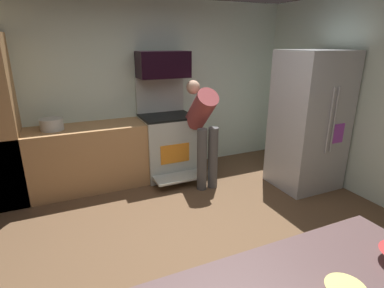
% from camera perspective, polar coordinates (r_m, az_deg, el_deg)
% --- Properties ---
extents(ground_plane, '(5.20, 4.80, 0.02)m').
position_cam_1_polar(ground_plane, '(3.21, 1.99, -19.95)').
color(ground_plane, brown).
extents(wall_back, '(5.20, 0.12, 2.60)m').
position_cam_1_polar(wall_back, '(4.77, -10.41, 9.96)').
color(wall_back, silver).
rests_on(wall_back, ground).
extents(lower_cabinet_run, '(2.40, 0.60, 0.90)m').
position_cam_1_polar(lower_cabinet_run, '(4.51, -19.80, -2.56)').
color(lower_cabinet_run, tan).
rests_on(lower_cabinet_run, ground).
extents(oven_range, '(0.76, 0.96, 1.50)m').
position_cam_1_polar(oven_range, '(4.70, -4.65, 0.13)').
color(oven_range, '#B8C2B9').
rests_on(oven_range, ground).
extents(microwave, '(0.74, 0.38, 0.37)m').
position_cam_1_polar(microwave, '(4.56, -5.45, 14.63)').
color(microwave, black).
rests_on(microwave, oven_range).
extents(refrigerator, '(0.85, 0.77, 1.90)m').
position_cam_1_polar(refrigerator, '(4.52, 21.08, 4.01)').
color(refrigerator, '#BBBEC2').
rests_on(refrigerator, ground).
extents(person_cook, '(0.31, 0.69, 1.47)m').
position_cam_1_polar(person_cook, '(4.25, 2.02, 3.56)').
color(person_cook, '#4E4E4E').
rests_on(person_cook, ground).
extents(stock_pot, '(0.29, 0.29, 0.15)m').
position_cam_1_polar(stock_pot, '(4.35, -24.83, 3.38)').
color(stock_pot, '#B6BAB6').
rests_on(stock_pot, lower_cabinet_run).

